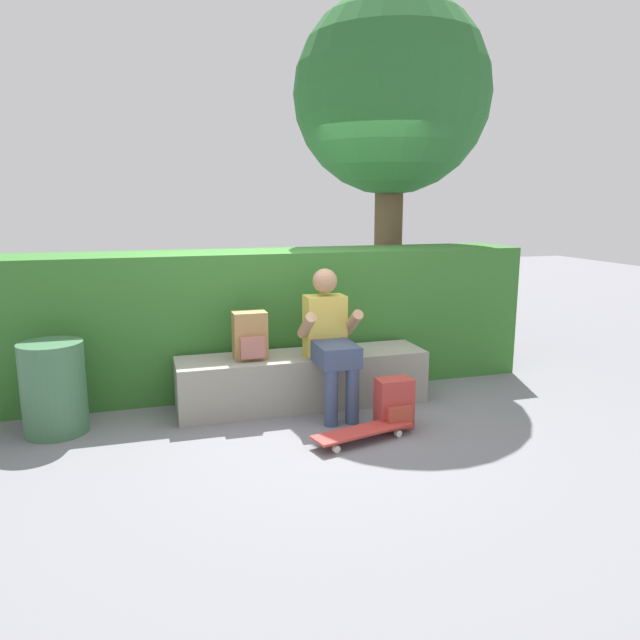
{
  "coord_description": "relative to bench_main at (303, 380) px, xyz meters",
  "views": [
    {
      "loc": [
        -1.29,
        -4.51,
        1.76
      ],
      "look_at": [
        0.14,
        0.24,
        0.76
      ],
      "focal_mm": 33.07,
      "sensor_mm": 36.0,
      "label": 1
    }
  ],
  "objects": [
    {
      "name": "hedge_row",
      "position": [
        -0.22,
        0.69,
        0.42
      ],
      "size": [
        5.16,
        0.75,
        1.31
      ],
      "color": "#326D29",
      "rests_on": "ground"
    },
    {
      "name": "backpack_on_bench",
      "position": [
        -0.46,
        -0.01,
        0.42
      ],
      "size": [
        0.28,
        0.23,
        0.4
      ],
      "color": "#A37A47",
      "rests_on": "bench_main"
    },
    {
      "name": "ground_plane",
      "position": [
        0.0,
        -0.28,
        -0.23
      ],
      "size": [
        24.0,
        24.0,
        0.0
      ],
      "primitive_type": "plane",
      "color": "slate"
    },
    {
      "name": "bench_main",
      "position": [
        0.0,
        0.0,
        0.0
      ],
      "size": [
        2.17,
        0.52,
        0.46
      ],
      "color": "gray",
      "rests_on": "ground"
    },
    {
      "name": "tree_behind_bench",
      "position": [
        1.35,
        1.33,
        2.61
      ],
      "size": [
        2.1,
        2.1,
        3.93
      ],
      "color": "brown",
      "rests_on": "ground"
    },
    {
      "name": "trash_bin",
      "position": [
        -2.0,
        -0.06,
        0.13
      ],
      "size": [
        0.48,
        0.48,
        0.72
      ],
      "color": "#3D6B47",
      "rests_on": "ground"
    },
    {
      "name": "backpack_on_ground",
      "position": [
        0.55,
        -0.73,
        -0.04
      ],
      "size": [
        0.28,
        0.23,
        0.4
      ],
      "color": "#B23833",
      "rests_on": "ground"
    },
    {
      "name": "person_skater",
      "position": [
        0.18,
        -0.22,
        0.43
      ],
      "size": [
        0.49,
        0.62,
        1.21
      ],
      "color": "gold",
      "rests_on": "ground"
    },
    {
      "name": "skateboard_near_person",
      "position": [
        0.21,
        -0.91,
        -0.16
      ],
      "size": [
        0.82,
        0.39,
        0.09
      ],
      "color": "#BC3833",
      "rests_on": "ground"
    }
  ]
}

